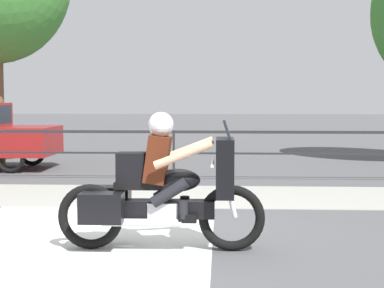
% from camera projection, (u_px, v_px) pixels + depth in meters
% --- Properties ---
extents(ground_plane, '(120.00, 120.00, 0.00)m').
position_uv_depth(ground_plane, '(138.00, 242.00, 7.11)').
color(ground_plane, '#4C4C4F').
extents(sidewalk_band, '(44.00, 2.40, 0.01)m').
position_uv_depth(sidewalk_band, '(165.00, 196.00, 10.49)').
color(sidewalk_band, '#99968E').
rests_on(sidewalk_band, ground).
extents(crosswalk_band, '(3.40, 6.00, 0.01)m').
position_uv_depth(crosswalk_band, '(69.00, 245.00, 6.95)').
color(crosswalk_band, silver).
rests_on(crosswalk_band, ground).
extents(fence_railing, '(36.00, 0.05, 1.07)m').
position_uv_depth(fence_railing, '(174.00, 141.00, 12.39)').
color(fence_railing, '#232326').
rests_on(fence_railing, ground).
extents(motorcycle, '(2.38, 0.76, 1.58)m').
position_uv_depth(motorcycle, '(162.00, 189.00, 6.70)').
color(motorcycle, black).
rests_on(motorcycle, ground).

